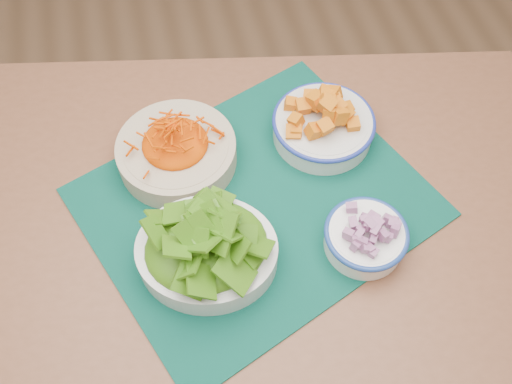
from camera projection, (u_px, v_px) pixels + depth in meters
ground at (213, 299)px, 1.68m from camera, size 4.00×4.00×0.00m
table at (236, 249)px, 1.05m from camera, size 1.29×0.99×0.75m
placemat at (256, 202)px, 0.98m from camera, size 0.67×0.61×0.00m
carrot_bowl at (176, 148)px, 0.99m from camera, size 0.24×0.24×0.08m
squash_bowl at (324, 121)px, 1.02m from camera, size 0.22×0.22×0.09m
lettuce_bowl at (206, 245)px, 0.87m from camera, size 0.26×0.24×0.11m
onion_bowl at (366, 235)px, 0.90m from camera, size 0.16×0.16×0.07m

